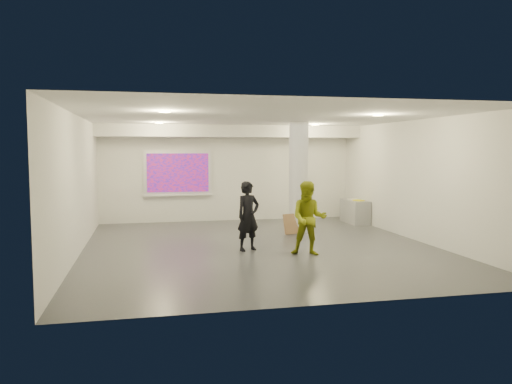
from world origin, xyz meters
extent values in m
cube|color=#393C41|center=(0.00, 0.00, 0.00)|extent=(8.00, 9.00, 0.01)
cube|color=white|center=(0.00, 0.00, 3.00)|extent=(8.00, 9.00, 0.01)
cube|color=silver|center=(0.00, 4.50, 1.50)|extent=(8.00, 0.01, 3.00)
cube|color=silver|center=(0.00, -4.50, 1.50)|extent=(8.00, 0.01, 3.00)
cube|color=silver|center=(-4.00, 0.00, 1.50)|extent=(0.01, 9.00, 3.00)
cube|color=silver|center=(4.00, 0.00, 1.50)|extent=(0.01, 9.00, 3.00)
cube|color=silver|center=(0.00, 3.95, 2.82)|extent=(8.00, 1.10, 0.36)
cylinder|color=#FFF099|center=(-2.20, 2.50, 2.98)|extent=(0.22, 0.22, 0.02)
cylinder|color=#FFF099|center=(2.20, 2.50, 2.98)|extent=(0.22, 0.22, 0.02)
cylinder|color=#FFF099|center=(-2.20, -1.50, 2.98)|extent=(0.22, 0.22, 0.02)
cylinder|color=#FFF099|center=(2.20, -1.50, 2.98)|extent=(0.22, 0.22, 0.02)
cylinder|color=silver|center=(1.50, 1.80, 1.50)|extent=(0.52, 0.52, 3.00)
cube|color=silver|center=(-1.60, 4.46, 1.55)|extent=(2.10, 0.06, 1.40)
cube|color=#0813B8|center=(-1.60, 4.42, 1.55)|extent=(1.90, 0.01, 1.20)
cube|color=silver|center=(-1.60, 4.40, 0.85)|extent=(2.10, 0.08, 0.04)
cube|color=gray|center=(3.72, 3.05, 0.36)|extent=(0.51, 1.23, 0.72)
cube|color=silver|center=(3.71, 3.17, 0.73)|extent=(0.28, 0.36, 0.02)
cube|color=yellow|center=(3.72, 2.79, 0.73)|extent=(0.30, 0.35, 0.03)
cube|color=olive|center=(1.28, 1.62, 0.27)|extent=(0.51, 0.25, 0.53)
cube|color=olive|center=(1.25, 1.55, 0.27)|extent=(0.53, 0.31, 0.54)
imported|color=black|center=(-0.35, -0.37, 0.78)|extent=(0.67, 0.56, 1.56)
imported|color=olive|center=(0.82, -1.14, 0.80)|extent=(0.93, 0.83, 1.59)
camera|label=1|loc=(-2.56, -11.22, 2.25)|focal=35.00mm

